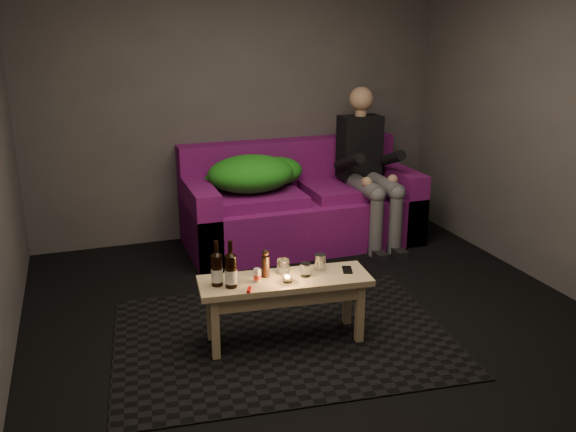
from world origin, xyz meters
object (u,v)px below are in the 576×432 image
object	(u,v)px
person	(367,164)
beer_bottle_b	(231,270)
coffee_table	(285,289)
beer_bottle_a	(217,269)
steel_cup	(320,262)
sofa	(300,207)

from	to	relation	value
person	beer_bottle_b	xyz separation A→B (m)	(-1.74, -1.65, -0.19)
coffee_table	beer_bottle_a	size ratio (longest dim) A/B	3.86
coffee_table	beer_bottle_a	xyz separation A→B (m)	(-0.44, 0.03, 0.19)
steel_cup	beer_bottle_a	bearing A→B (deg)	-177.77
sofa	coffee_table	xyz separation A→B (m)	(-0.77, -1.80, 0.03)
person	beer_bottle_b	world-z (taller)	person
sofa	person	size ratio (longest dim) A/B	1.50
beer_bottle_b	beer_bottle_a	bearing A→B (deg)	144.39
person	steel_cup	xyz separation A→B (m)	(-1.11, -1.57, -0.25)
beer_bottle_b	steel_cup	xyz separation A→B (m)	(0.63, 0.08, -0.06)
sofa	steel_cup	world-z (taller)	sofa
steel_cup	coffee_table	bearing A→B (deg)	-167.17
sofa	beer_bottle_b	bearing A→B (deg)	-121.68
beer_bottle_b	steel_cup	size ratio (longest dim) A/B	2.90
steel_cup	person	bearing A→B (deg)	54.67
sofa	coffee_table	world-z (taller)	sofa
coffee_table	steel_cup	xyz separation A→B (m)	(0.27, 0.06, 0.13)
coffee_table	beer_bottle_b	distance (m)	0.41
beer_bottle_b	sofa	bearing A→B (deg)	58.32
person	steel_cup	world-z (taller)	person
steel_cup	sofa	bearing A→B (deg)	74.10
coffee_table	beer_bottle_a	world-z (taller)	beer_bottle_a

